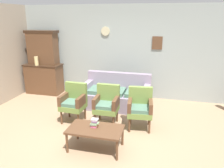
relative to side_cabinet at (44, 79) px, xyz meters
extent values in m
plane|color=#997A5B|center=(2.55, -2.25, -0.47)|extent=(7.68, 7.68, 0.00)
cube|color=#939E99|center=(2.55, 0.38, 0.88)|extent=(6.40, 0.06, 2.70)
cube|color=brown|center=(3.45, 0.33, 1.18)|extent=(0.28, 0.02, 0.36)
cylinder|color=beige|center=(1.95, 0.33, 1.48)|extent=(0.26, 0.03, 0.26)
cube|color=brown|center=(0.00, 0.00, -0.02)|extent=(1.10, 0.52, 0.90)
cube|color=#342115|center=(0.00, 0.00, 0.45)|extent=(1.16, 0.55, 0.03)
cube|color=brown|center=(0.00, 0.08, 0.94)|extent=(0.90, 0.36, 0.95)
cube|color=#342115|center=(0.00, 0.08, 1.45)|extent=(0.99, 0.38, 0.08)
cylinder|color=#D7C180|center=(-0.10, -0.18, 0.60)|extent=(0.12, 0.12, 0.27)
cube|color=gray|center=(2.50, -0.63, -0.26)|extent=(1.76, 0.81, 0.42)
cube|color=gray|center=(2.50, -0.31, 0.19)|extent=(1.76, 0.17, 0.48)
cube|color=gray|center=(3.30, -0.63, 0.07)|extent=(0.17, 0.80, 0.24)
cube|color=gray|center=(1.70, -0.62, 0.07)|extent=(0.17, 0.80, 0.24)
cube|color=#4C705B|center=(3.00, -0.67, 0.00)|extent=(0.46, 0.56, 0.10)
cube|color=#4C705B|center=(2.50, -0.67, 0.00)|extent=(0.46, 0.56, 0.10)
cube|color=#4C705B|center=(1.99, -0.66, 0.00)|extent=(0.46, 0.56, 0.10)
cube|color=olive|center=(1.72, -1.67, -0.09)|extent=(0.54, 0.50, 0.12)
cube|color=#4C705B|center=(1.72, -1.69, 0.00)|extent=(0.46, 0.43, 0.10)
cube|color=olive|center=(1.73, -1.47, 0.20)|extent=(0.52, 0.12, 0.46)
cube|color=brown|center=(1.94, -1.68, 0.08)|extent=(0.10, 0.48, 0.22)
cube|color=brown|center=(1.50, -1.66, 0.08)|extent=(0.10, 0.48, 0.22)
cylinder|color=brown|center=(1.92, -1.87, -0.31)|extent=(0.04, 0.04, 0.32)
cylinder|color=brown|center=(1.50, -1.85, -0.31)|extent=(0.04, 0.04, 0.32)
cylinder|color=brown|center=(1.94, -1.49, -0.31)|extent=(0.04, 0.04, 0.32)
cylinder|color=brown|center=(1.52, -1.47, -0.31)|extent=(0.04, 0.04, 0.32)
cube|color=olive|center=(2.50, -1.62, -0.09)|extent=(0.53, 0.49, 0.12)
cube|color=#4C705B|center=(2.50, -1.64, 0.00)|extent=(0.45, 0.41, 0.10)
cube|color=olive|center=(2.50, -1.42, 0.20)|extent=(0.52, 0.11, 0.46)
cube|color=brown|center=(2.72, -1.61, 0.08)|extent=(0.09, 0.48, 0.22)
cube|color=brown|center=(2.28, -1.62, 0.08)|extent=(0.09, 0.48, 0.22)
cylinder|color=brown|center=(2.71, -1.80, -0.31)|extent=(0.04, 0.04, 0.32)
cylinder|color=brown|center=(2.29, -1.81, -0.31)|extent=(0.04, 0.04, 0.32)
cylinder|color=brown|center=(2.71, -1.42, -0.31)|extent=(0.04, 0.04, 0.32)
cylinder|color=brown|center=(2.29, -1.43, -0.31)|extent=(0.04, 0.04, 0.32)
cube|color=olive|center=(3.25, -1.62, -0.09)|extent=(0.57, 0.54, 0.12)
cube|color=#4C705B|center=(3.26, -1.64, 0.00)|extent=(0.49, 0.46, 0.10)
cube|color=olive|center=(3.23, -1.42, 0.20)|extent=(0.53, 0.16, 0.46)
cube|color=brown|center=(3.47, -1.60, 0.08)|extent=(0.13, 0.49, 0.22)
cube|color=brown|center=(3.03, -1.65, 0.08)|extent=(0.13, 0.49, 0.22)
cylinder|color=brown|center=(3.48, -1.79, -0.31)|extent=(0.04, 0.04, 0.32)
cylinder|color=brown|center=(3.07, -1.84, -0.31)|extent=(0.04, 0.04, 0.32)
cylinder|color=brown|center=(3.44, -1.41, -0.31)|extent=(0.04, 0.04, 0.32)
cylinder|color=brown|center=(3.02, -1.46, -0.31)|extent=(0.04, 0.04, 0.32)
cube|color=brown|center=(2.56, -2.59, -0.07)|extent=(1.00, 0.56, 0.04)
cylinder|color=brown|center=(2.10, -2.35, -0.28)|extent=(0.04, 0.04, 0.38)
cylinder|color=brown|center=(3.02, -2.35, -0.28)|extent=(0.04, 0.04, 0.38)
cylinder|color=brown|center=(2.10, -2.83, -0.28)|extent=(0.04, 0.04, 0.38)
cylinder|color=brown|center=(3.02, -2.83, -0.28)|extent=(0.04, 0.04, 0.38)
cube|color=#D25B87|center=(2.52, -2.54, -0.04)|extent=(0.11, 0.11, 0.02)
cube|color=tan|center=(2.54, -2.53, -0.02)|extent=(0.10, 0.07, 0.03)
cube|color=#84A480|center=(2.52, -2.54, 0.01)|extent=(0.13, 0.09, 0.03)
cube|color=#7EA370|center=(2.54, -2.54, 0.04)|extent=(0.14, 0.08, 0.02)
cube|color=slate|center=(2.54, -2.54, 0.06)|extent=(0.10, 0.08, 0.03)
cube|color=#A9A19C|center=(2.53, -2.52, 0.09)|extent=(0.13, 0.11, 0.03)
camera|label=1|loc=(3.72, -5.96, 1.91)|focal=35.03mm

